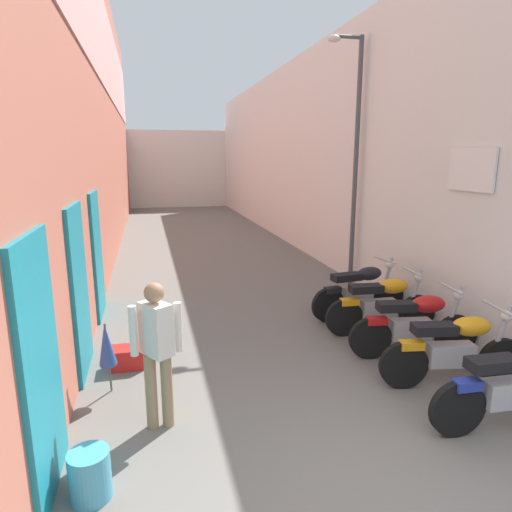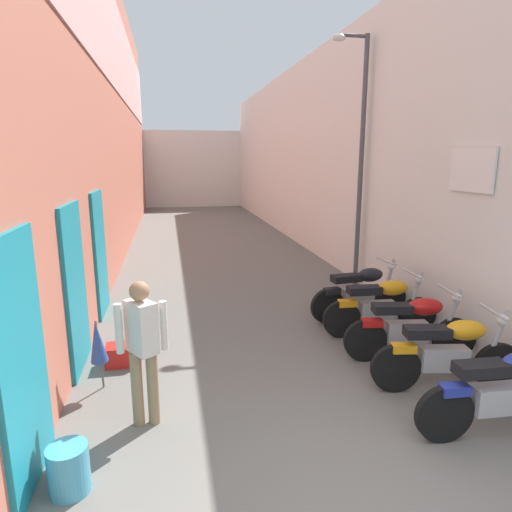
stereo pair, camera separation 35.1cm
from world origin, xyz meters
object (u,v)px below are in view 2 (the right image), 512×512
object	(u,v)px
motorcycle_third	(411,326)
motorcycle_fourth	(381,305)
motorcycle_fifth	(361,291)
plastic_crate	(123,355)
water_jug_near_door	(69,469)
umbrella_leaning	(97,342)
street_lamp	(358,147)
pedestrian_by_doorway	(142,343)
motorcycle_nearest	(505,391)
motorcycle_second	(449,352)

from	to	relation	value
motorcycle_third	motorcycle_fourth	world-z (taller)	same
motorcycle_fourth	motorcycle_fifth	distance (m)	0.76
plastic_crate	motorcycle_fourth	bearing A→B (deg)	3.65
water_jug_near_door	umbrella_leaning	distance (m)	1.65
motorcycle_third	street_lamp	bearing A→B (deg)	79.02
pedestrian_by_doorway	street_lamp	xyz separation A→B (m)	(4.24, 4.48, 2.07)
pedestrian_by_doorway	street_lamp	bearing A→B (deg)	46.56
motorcycle_third	umbrella_leaning	size ratio (longest dim) A/B	1.91
motorcycle_nearest	plastic_crate	bearing A→B (deg)	148.56
motorcycle_second	water_jug_near_door	size ratio (longest dim) A/B	4.37
pedestrian_by_doorway	plastic_crate	xyz separation A→B (m)	(-0.38, 1.48, -0.78)
motorcycle_fourth	water_jug_near_door	world-z (taller)	motorcycle_fourth
motorcycle_nearest	motorcycle_fourth	world-z (taller)	same
motorcycle_nearest	motorcycle_third	xyz separation A→B (m)	(-0.00, 1.75, 0.00)
motorcycle_fourth	umbrella_leaning	world-z (taller)	motorcycle_fourth
water_jug_near_door	street_lamp	world-z (taller)	street_lamp
pedestrian_by_doorway	motorcycle_fourth	bearing A→B (deg)	26.03
motorcycle_nearest	motorcycle_third	bearing A→B (deg)	90.00
motorcycle_second	plastic_crate	bearing A→B (deg)	159.19
motorcycle_second	motorcycle_nearest	bearing A→B (deg)	-89.99
water_jug_near_door	umbrella_leaning	xyz separation A→B (m)	(0.04, 1.58, 0.47)
motorcycle_nearest	water_jug_near_door	xyz separation A→B (m)	(-4.13, 0.04, -0.29)
motorcycle_nearest	motorcycle_second	bearing A→B (deg)	90.01
water_jug_near_door	umbrella_leaning	size ratio (longest dim) A/B	0.43
motorcycle_second	motorcycle_third	bearing A→B (deg)	90.00
motorcycle_nearest	street_lamp	xyz separation A→B (m)	(0.71, 5.39, 2.48)
motorcycle_second	motorcycle_fifth	size ratio (longest dim) A/B	0.99
plastic_crate	motorcycle_second	bearing A→B (deg)	-20.81
motorcycle_second	water_jug_near_door	world-z (taller)	motorcycle_second
motorcycle_third	water_jug_near_door	distance (m)	4.48
motorcycle_fifth	street_lamp	bearing A→B (deg)	70.47
plastic_crate	street_lamp	bearing A→B (deg)	33.00
motorcycle_nearest	motorcycle_fourth	size ratio (longest dim) A/B	1.00
motorcycle_fifth	street_lamp	world-z (taller)	street_lamp
motorcycle_fourth	motorcycle_fifth	world-z (taller)	same
motorcycle_nearest	motorcycle_second	size ratio (longest dim) A/B	1.01
motorcycle_third	plastic_crate	size ratio (longest dim) A/B	4.18
motorcycle_fourth	motorcycle_fifth	size ratio (longest dim) A/B	1.00
motorcycle_nearest	motorcycle_fifth	world-z (taller)	same
motorcycle_second	motorcycle_fourth	world-z (taller)	same
motorcycle_third	street_lamp	distance (m)	4.47
umbrella_leaning	motorcycle_fifth	bearing A→B (deg)	23.56
motorcycle_fifth	water_jug_near_door	world-z (taller)	motorcycle_fifth
umbrella_leaning	motorcycle_third	bearing A→B (deg)	1.86
motorcycle_nearest	umbrella_leaning	world-z (taller)	motorcycle_nearest
motorcycle_third	motorcycle_fourth	distance (m)	0.89
pedestrian_by_doorway	plastic_crate	distance (m)	1.71
motorcycle_fourth	pedestrian_by_doorway	size ratio (longest dim) A/B	1.18
motorcycle_second	street_lamp	xyz separation A→B (m)	(0.71, 4.49, 2.48)
motorcycle_nearest	plastic_crate	distance (m)	4.60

